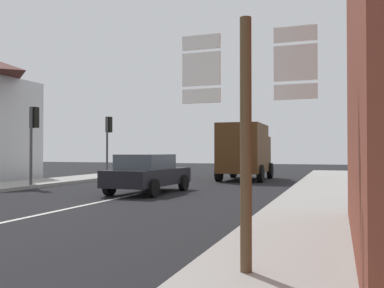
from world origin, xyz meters
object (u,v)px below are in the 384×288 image
object	(u,v)px
delivery_truck	(245,150)
route_sign_post	(246,124)
traffic_light_near_left	(33,128)
traffic_light_far_left	(108,133)
sedan_far	(148,173)

from	to	relation	value
delivery_truck	route_sign_post	world-z (taller)	route_sign_post
delivery_truck	traffic_light_near_left	bearing A→B (deg)	-133.95
traffic_light_near_left	delivery_truck	bearing A→B (deg)	46.05
traffic_light_near_left	traffic_light_far_left	world-z (taller)	traffic_light_far_left
sedan_far	traffic_light_near_left	bearing A→B (deg)	174.79
traffic_light_near_left	traffic_light_far_left	distance (m)	6.36
traffic_light_near_left	traffic_light_far_left	bearing A→B (deg)	90.00
route_sign_post	traffic_light_near_left	xyz separation A→B (m)	(-11.49, 10.11, 0.69)
route_sign_post	traffic_light_near_left	world-z (taller)	traffic_light_near_left
delivery_truck	traffic_light_near_left	world-z (taller)	traffic_light_near_left
delivery_truck	route_sign_post	bearing A→B (deg)	-78.01
sedan_far	route_sign_post	bearing A→B (deg)	-58.93
traffic_light_near_left	traffic_light_far_left	size ratio (longest dim) A/B	0.98
sedan_far	traffic_light_near_left	world-z (taller)	traffic_light_near_left
traffic_light_near_left	traffic_light_far_left	xyz separation A→B (m)	(0.00, 6.36, 0.05)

